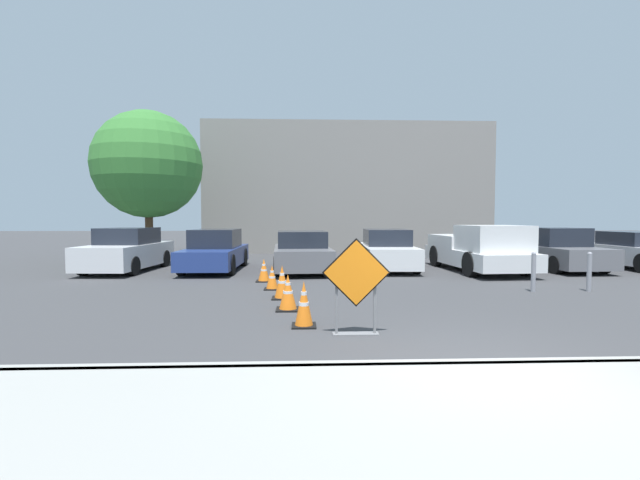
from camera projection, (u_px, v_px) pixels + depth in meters
ground_plane at (363, 271)px, 15.11m from camera, size 96.00×96.00×0.00m
sidewalk_strip at (553, 427)px, 3.66m from camera, size 28.11×2.95×0.14m
curb_lip at (481, 367)px, 5.13m from camera, size 28.11×0.20×0.14m
road_closed_sign at (356, 281)px, 6.72m from camera, size 1.08×0.20×1.54m
traffic_cone_nearest at (304, 304)px, 7.30m from camera, size 0.42×0.42×0.78m
traffic_cone_second at (288, 293)px, 8.60m from camera, size 0.48×0.48×0.72m
traffic_cone_third at (282, 282)px, 9.82m from camera, size 0.47×0.47×0.77m
traffic_cone_fourth at (272, 278)px, 11.10m from camera, size 0.41×0.41×0.63m
traffic_cone_fifth at (264, 271)px, 12.48m from camera, size 0.45×0.45×0.67m
parked_car_nearest at (127, 251)px, 15.04m from camera, size 2.05×4.31×1.51m
parked_car_second at (215, 251)px, 15.16m from camera, size 1.84×4.41×1.46m
parked_car_third at (302, 253)px, 14.86m from camera, size 2.09×4.11×1.40m
parked_car_fourth at (387, 251)px, 15.51m from camera, size 1.92×4.31×1.45m
pickup_truck at (481, 251)px, 14.70m from camera, size 2.28×5.11×1.62m
parked_car_fifth at (556, 250)px, 15.52m from camera, size 1.97×4.19×1.50m
parked_car_sixth at (637, 251)px, 15.70m from camera, size 1.94×4.38×1.35m
bollard_nearest at (534, 271)px, 10.72m from camera, size 0.12×0.12×1.01m
bollard_second at (589, 271)px, 10.78m from camera, size 0.12×0.12×1.00m
building_facade_backdrop at (345, 190)px, 24.78m from camera, size 15.43×5.00×6.95m
street_tree_behind_lot at (148, 165)px, 17.74m from camera, size 4.42×4.42×6.28m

